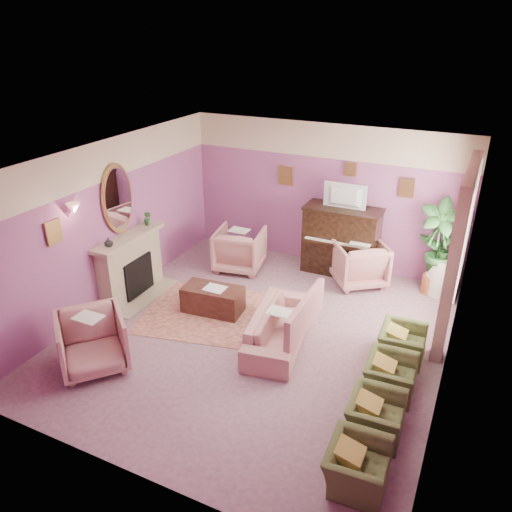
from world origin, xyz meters
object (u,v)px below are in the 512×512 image
at_px(olive_chair_c, 391,371).
at_px(side_table, 441,276).
at_px(floral_armchair_right, 359,261).
at_px(olive_chair_d, 403,339).
at_px(sofa, 280,321).
at_px(olive_chair_b, 376,411).
at_px(floral_armchair_front, 92,339).
at_px(olive_chair_a, 358,460).
at_px(coffee_table, 213,300).
at_px(television, 344,195).
at_px(piano, 341,241).
at_px(floral_armchair_left, 240,247).

distance_m(olive_chair_c, side_table, 3.07).
xyz_separation_m(floral_armchair_right, olive_chair_d, (1.18, -1.98, -0.15)).
distance_m(sofa, olive_chair_b, 2.14).
height_order(sofa, olive_chair_c, sofa).
bearing_deg(floral_armchair_front, olive_chair_a, -5.03).
distance_m(sofa, olive_chair_d, 1.81).
height_order(floral_armchair_front, olive_chair_b, floral_armchair_front).
distance_m(coffee_table, olive_chair_a, 3.93).
relative_size(coffee_table, olive_chair_a, 1.37).
relative_size(floral_armchair_front, side_table, 1.32).
bearing_deg(television, olive_chair_a, -70.75).
height_order(olive_chair_a, olive_chair_b, same).
xyz_separation_m(coffee_table, sofa, (1.37, -0.34, 0.15)).
bearing_deg(side_table, television, -179.70).
xyz_separation_m(piano, olive_chair_d, (1.64, -2.28, -0.33)).
distance_m(coffee_table, olive_chair_c, 3.22).
bearing_deg(olive_chair_a, olive_chair_b, 90.00).
height_order(sofa, olive_chair_b, sofa).
distance_m(sofa, olive_chair_a, 2.70).
xyz_separation_m(floral_armchair_front, olive_chair_c, (3.89, 1.30, -0.15)).
height_order(piano, side_table, piano).
relative_size(olive_chair_c, olive_chair_d, 1.00).
bearing_deg(olive_chair_d, floral_armchair_front, -151.45).
relative_size(television, sofa, 0.43).
relative_size(floral_armchair_left, olive_chair_c, 1.27).
xyz_separation_m(television, floral_armchair_front, (-2.25, -4.35, -1.14)).
bearing_deg(olive_chair_b, sofa, 145.31).
distance_m(olive_chair_a, olive_chair_b, 0.82).
relative_size(piano, olive_chair_a, 1.92).
distance_m(piano, olive_chair_c, 3.53).
relative_size(sofa, floral_armchair_right, 2.02).
bearing_deg(floral_armchair_left, piano, 21.39).
bearing_deg(sofa, olive_chair_d, 13.41).
xyz_separation_m(sofa, olive_chair_a, (1.76, -2.04, -0.06)).
height_order(olive_chair_a, olive_chair_c, same).
distance_m(floral_armchair_right, floral_armchair_front, 4.91).
height_order(olive_chair_a, olive_chair_d, same).
bearing_deg(side_table, olive_chair_b, -93.69).
bearing_deg(piano, olive_chair_d, -54.33).
xyz_separation_m(floral_armchair_right, olive_chair_a, (1.18, -4.44, -0.15)).
bearing_deg(sofa, side_table, 52.93).
relative_size(olive_chair_d, side_table, 1.04).
height_order(coffee_table, olive_chair_b, olive_chair_b).
distance_m(floral_armchair_front, olive_chair_a, 3.91).
height_order(television, side_table, television).
relative_size(floral_armchair_left, olive_chair_a, 1.27).
bearing_deg(olive_chair_c, sofa, 167.21).
height_order(coffee_table, floral_armchair_front, floral_armchair_front).
xyz_separation_m(olive_chair_d, side_table, (0.25, 2.24, 0.03)).
relative_size(sofa, floral_armchair_front, 2.02).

